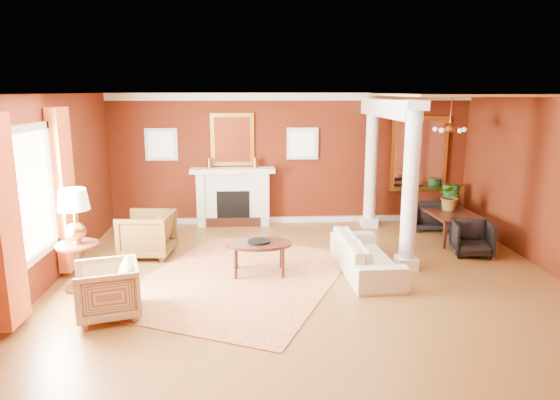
{
  "coord_description": "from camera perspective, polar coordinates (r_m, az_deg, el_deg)",
  "views": [
    {
      "loc": [
        -0.91,
        -7.57,
        2.94
      ],
      "look_at": [
        -0.42,
        0.6,
        1.15
      ],
      "focal_mm": 32.0,
      "sensor_mm": 36.0,
      "label": 1
    }
  ],
  "objects": [
    {
      "name": "ground",
      "position": [
        8.17,
        3.24,
        -8.77
      ],
      "size": [
        8.0,
        8.0,
        0.0
      ],
      "primitive_type": "plane",
      "color": "brown",
      "rests_on": "ground"
    },
    {
      "name": "room_shell",
      "position": [
        7.68,
        3.42,
        5.43
      ],
      "size": [
        8.04,
        7.04,
        2.92
      ],
      "color": "#52190B",
      "rests_on": "ground"
    },
    {
      "name": "fireplace",
      "position": [
        11.13,
        -5.36,
        0.39
      ],
      "size": [
        1.85,
        0.42,
        1.29
      ],
      "color": "white",
      "rests_on": "ground"
    },
    {
      "name": "overmantel_mirror",
      "position": [
        11.08,
        -5.47,
        6.9
      ],
      "size": [
        0.95,
        0.07,
        1.15
      ],
      "color": "gold",
      "rests_on": "fireplace"
    },
    {
      "name": "flank_window_left",
      "position": [
        11.26,
        -13.41,
        6.2
      ],
      "size": [
        0.7,
        0.07,
        0.7
      ],
      "color": "white",
      "rests_on": "room_shell"
    },
    {
      "name": "flank_window_right",
      "position": [
        11.15,
        2.58,
        6.46
      ],
      "size": [
        0.7,
        0.07,
        0.7
      ],
      "color": "white",
      "rests_on": "room_shell"
    },
    {
      "name": "left_window",
      "position": [
        7.73,
        -26.07,
        -0.24
      ],
      "size": [
        0.21,
        2.55,
        2.6
      ],
      "color": "white",
      "rests_on": "room_shell"
    },
    {
      "name": "column_front",
      "position": [
        8.42,
        14.69,
        1.6
      ],
      "size": [
        0.36,
        0.36,
        2.8
      ],
      "color": "white",
      "rests_on": "ground"
    },
    {
      "name": "column_back",
      "position": [
        10.99,
        10.37,
        4.23
      ],
      "size": [
        0.36,
        0.36,
        2.8
      ],
      "color": "white",
      "rests_on": "ground"
    },
    {
      "name": "header_beam",
      "position": [
        9.82,
        12.17,
        10.21
      ],
      "size": [
        0.3,
        3.2,
        0.32
      ],
      "primitive_type": "cube",
      "color": "white",
      "rests_on": "column_front"
    },
    {
      "name": "amber_ceiling",
      "position": [
        10.05,
        18.93,
        11.3
      ],
      "size": [
        2.3,
        3.4,
        0.04
      ],
      "primitive_type": "cube",
      "color": "#D58D3E",
      "rests_on": "room_shell"
    },
    {
      "name": "dining_mirror",
      "position": [
        11.74,
        15.59,
        5.09
      ],
      "size": [
        1.3,
        0.07,
        1.7
      ],
      "color": "gold",
      "rests_on": "room_shell"
    },
    {
      "name": "chandelier",
      "position": [
        10.14,
        18.84,
        7.78
      ],
      "size": [
        0.6,
        0.62,
        0.75
      ],
      "color": "#A67034",
      "rests_on": "room_shell"
    },
    {
      "name": "crown_trim",
      "position": [
        11.06,
        1.32,
        11.72
      ],
      "size": [
        8.0,
        0.08,
        0.16
      ],
      "primitive_type": "cube",
      "color": "white",
      "rests_on": "room_shell"
    },
    {
      "name": "base_trim",
      "position": [
        11.43,
        1.25,
        -2.25
      ],
      "size": [
        8.0,
        0.08,
        0.12
      ],
      "primitive_type": "cube",
      "color": "white",
      "rests_on": "ground"
    },
    {
      "name": "rug",
      "position": [
        8.09,
        -4.69,
        -8.95
      ],
      "size": [
        4.24,
        4.73,
        0.02
      ],
      "primitive_type": "cube",
      "rotation": [
        0.0,
        0.0,
        -0.42
      ],
      "color": "maroon",
      "rests_on": "ground"
    },
    {
      "name": "sofa",
      "position": [
        8.36,
        9.86,
        -5.55
      ],
      "size": [
        0.68,
        2.06,
        0.8
      ],
      "primitive_type": "imported",
      "rotation": [
        0.0,
        0.0,
        1.61
      ],
      "color": "beige",
      "rests_on": "ground"
    },
    {
      "name": "armchair_leopard",
      "position": [
        9.33,
        -14.96,
        -3.56
      ],
      "size": [
        0.91,
        0.96,
        0.9
      ],
      "primitive_type": "imported",
      "rotation": [
        0.0,
        0.0,
        -1.68
      ],
      "color": "black",
      "rests_on": "ground"
    },
    {
      "name": "armchair_stripe",
      "position": [
        7.05,
        -19.17,
        -9.46
      ],
      "size": [
        0.93,
        0.96,
        0.81
      ],
      "primitive_type": "imported",
      "rotation": [
        0.0,
        0.0,
        -1.29
      ],
      "color": "tan",
      "rests_on": "ground"
    },
    {
      "name": "coffee_table",
      "position": [
        8.13,
        -2.43,
        -5.18
      ],
      "size": [
        1.08,
        1.08,
        0.54
      ],
      "rotation": [
        0.0,
        0.0,
        0.05
      ],
      "color": "black",
      "rests_on": "ground"
    },
    {
      "name": "coffee_book",
      "position": [
        8.02,
        -2.83,
        -4.25
      ],
      "size": [
        0.15,
        0.08,
        0.22
      ],
      "primitive_type": "imported",
      "rotation": [
        0.0,
        0.0,
        0.43
      ],
      "color": "black",
      "rests_on": "coffee_table"
    },
    {
      "name": "side_table",
      "position": [
        7.95,
        -22.36,
        -2.38
      ],
      "size": [
        0.62,
        0.62,
        1.55
      ],
      "rotation": [
        0.0,
        0.0,
        -0.21
      ],
      "color": "black",
      "rests_on": "ground"
    },
    {
      "name": "dining_table",
      "position": [
        10.72,
        18.8,
        -1.77
      ],
      "size": [
        0.63,
        1.62,
        0.89
      ],
      "primitive_type": "imported",
      "rotation": [
        0.0,
        0.0,
        1.61
      ],
      "color": "black",
      "rests_on": "ground"
    },
    {
      "name": "dining_chair_near",
      "position": [
        9.74,
        21.12,
        -3.95
      ],
      "size": [
        0.78,
        0.75,
        0.69
      ],
      "primitive_type": "imported",
      "rotation": [
        0.0,
        0.0,
        -0.19
      ],
      "color": "black",
      "rests_on": "ground"
    },
    {
      "name": "dining_chair_far",
      "position": [
        11.25,
        16.71,
        -1.33
      ],
      "size": [
        0.83,
        0.79,
        0.76
      ],
      "primitive_type": "imported",
      "rotation": [
        0.0,
        0.0,
        3.0
      ],
      "color": "black",
      "rests_on": "ground"
    },
    {
      "name": "green_urn",
      "position": [
        11.7,
        18.81,
        -1.04
      ],
      "size": [
        0.39,
        0.39,
        0.93
      ],
      "color": "#154320",
      "rests_on": "ground"
    },
    {
      "name": "potted_plant",
      "position": [
        10.62,
        19.08,
        1.83
      ],
      "size": [
        0.7,
        0.73,
        0.47
      ],
      "primitive_type": "imported",
      "rotation": [
        0.0,
        0.0,
        -0.32
      ],
      "color": "#26591E",
      "rests_on": "dining_table"
    }
  ]
}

